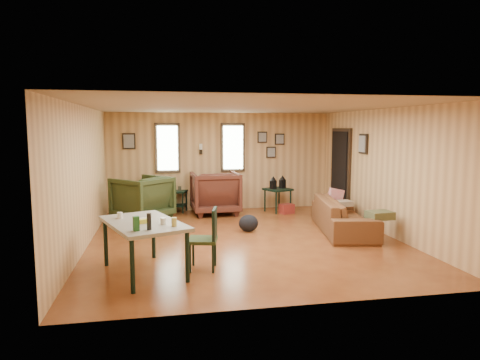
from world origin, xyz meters
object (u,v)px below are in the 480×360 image
at_px(recliner_green, 142,196).
at_px(end_table, 176,197).
at_px(sofa, 344,210).
at_px(dining_table, 144,226).
at_px(recliner_brown, 215,191).
at_px(side_table, 278,187).

relative_size(recliner_green, end_table, 1.68).
bearing_deg(sofa, end_table, 60.60).
bearing_deg(dining_table, recliner_brown, 48.33).
bearing_deg(recliner_brown, sofa, 133.15).
distance_m(recliner_brown, side_table, 1.52).
relative_size(sofa, recliner_brown, 2.00).
distance_m(recliner_brown, dining_table, 4.28).
distance_m(end_table, dining_table, 4.49).
distance_m(recliner_green, side_table, 3.21).
relative_size(side_table, dining_table, 0.53).
relative_size(sofa, side_table, 2.51).
bearing_deg(recliner_green, end_table, -178.20).
xyz_separation_m(end_table, side_table, (2.43, -0.47, 0.24)).
bearing_deg(dining_table, end_table, 61.19).
height_order(side_table, dining_table, dining_table).
bearing_deg(end_table, sofa, -40.03).
bearing_deg(recliner_brown, side_table, 176.00).
bearing_deg(end_table, recliner_brown, -25.24).
xyz_separation_m(recliner_brown, dining_table, (-1.51, -4.01, 0.12)).
height_order(sofa, recliner_brown, recliner_brown).
height_order(recliner_brown, dining_table, recliner_brown).
bearing_deg(sofa, dining_table, 126.06).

